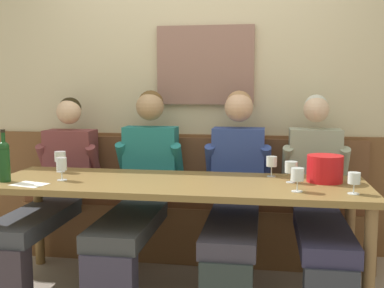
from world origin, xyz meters
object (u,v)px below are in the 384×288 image
at_px(dining_table, 178,193).
at_px(wine_glass_by_bottle, 60,157).
at_px(wine_glass_center_front, 272,162).
at_px(ice_bucket, 325,169).
at_px(wine_glass_near_bucket, 354,179).
at_px(wine_glass_mid_right, 297,176).
at_px(person_right_seat, 318,192).
at_px(person_center_left_seat, 53,185).
at_px(person_left_seat, 140,184).
at_px(wine_bottle_clear_water, 4,160).
at_px(wine_glass_center_rear, 291,168).
at_px(wall_bench, 193,221).
at_px(wine_glass_right_end, 62,165).
at_px(person_center_right_seat, 235,185).

distance_m(dining_table, wine_glass_by_bottle, 0.94).
bearing_deg(wine_glass_center_front, ice_bucket, -20.00).
xyz_separation_m(wine_glass_near_bucket, wine_glass_mid_right, (-0.32, 0.01, 0.01)).
distance_m(wine_glass_near_bucket, wine_glass_mid_right, 0.32).
height_order(person_right_seat, wine_glass_by_bottle, person_right_seat).
bearing_deg(person_center_left_seat, ice_bucket, -5.40).
relative_size(person_left_seat, wine_glass_near_bucket, 10.57).
xyz_separation_m(person_right_seat, wine_glass_by_bottle, (-1.83, -0.14, 0.22)).
xyz_separation_m(wine_bottle_clear_water, wine_glass_mid_right, (1.85, 0.00, -0.05)).
xyz_separation_m(person_center_left_seat, wine_bottle_clear_water, (-0.08, -0.51, 0.27)).
bearing_deg(wine_glass_near_bucket, person_center_left_seat, 166.14).
height_order(person_center_left_seat, wine_glass_center_front, person_center_left_seat).
xyz_separation_m(wine_bottle_clear_water, wine_glass_center_rear, (1.83, 0.26, -0.05)).
xyz_separation_m(wall_bench, wine_glass_near_bucket, (1.07, -0.86, 0.55)).
bearing_deg(wine_glass_right_end, person_center_right_seat, 21.43).
height_order(wine_glass_right_end, wine_glass_center_rear, wine_glass_right_end).
bearing_deg(person_center_left_seat, wine_glass_by_bottle, -45.94).
xyz_separation_m(wall_bench, wine_glass_center_rear, (0.73, -0.59, 0.56)).
bearing_deg(person_center_left_seat, person_right_seat, 0.42).
bearing_deg(person_left_seat, wine_glass_center_front, -4.08).
bearing_deg(wine_glass_near_bucket, ice_bucket, 110.46).
relative_size(dining_table, wine_glass_center_front, 17.24).
bearing_deg(wine_glass_by_bottle, person_left_seat, 13.28).
relative_size(wine_bottle_clear_water, wine_glass_mid_right, 2.42).
xyz_separation_m(dining_table, person_left_seat, (-0.34, 0.33, -0.02)).
bearing_deg(person_center_right_seat, person_left_seat, -178.28).
height_order(dining_table, wine_glass_by_bottle, wine_glass_by_bottle).
relative_size(wine_glass_near_bucket, wine_glass_mid_right, 0.89).
xyz_separation_m(dining_table, wine_glass_right_end, (-0.76, -0.09, 0.18)).
height_order(ice_bucket, wine_glass_near_bucket, ice_bucket).
relative_size(person_left_seat, person_center_right_seat, 1.00).
bearing_deg(person_center_left_seat, person_left_seat, 0.44).
distance_m(wine_glass_right_end, wine_glass_near_bucket, 1.83).
relative_size(wine_bottle_clear_water, wine_glass_by_bottle, 2.28).
relative_size(person_right_seat, wine_glass_by_bottle, 8.71).
height_order(person_right_seat, wine_glass_right_end, person_right_seat).
xyz_separation_m(person_right_seat, wine_glass_near_bucket, (0.14, -0.53, 0.20)).
xyz_separation_m(wine_glass_by_bottle, wine_glass_center_front, (1.50, 0.06, -0.00)).
relative_size(person_center_left_seat, person_right_seat, 0.98).
height_order(wine_bottle_clear_water, wine_glass_right_end, wine_bottle_clear_water).
bearing_deg(person_center_right_seat, ice_bucket, -19.80).
height_order(wine_glass_right_end, wine_glass_mid_right, wine_glass_right_end).
bearing_deg(wine_glass_by_bottle, ice_bucket, -1.86).
xyz_separation_m(person_center_left_seat, person_center_right_seat, (1.37, 0.03, 0.04)).
relative_size(person_left_seat, wine_glass_mid_right, 9.45).
relative_size(dining_table, wine_glass_mid_right, 17.25).
xyz_separation_m(person_center_right_seat, wine_glass_near_bucket, (0.71, -0.54, 0.17)).
bearing_deg(wine_glass_center_rear, wine_glass_right_end, -173.60).
height_order(wine_glass_center_rear, wine_glass_mid_right, wine_glass_mid_right).
distance_m(person_center_right_seat, wine_glass_near_bucket, 0.91).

